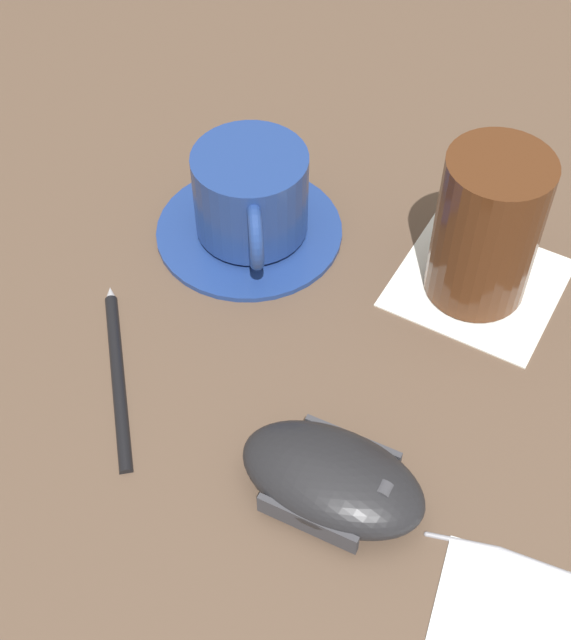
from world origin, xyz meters
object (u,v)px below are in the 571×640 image
coffee_cup (251,195)px  drinking_glass (487,228)px  saucer (249,229)px  computer_mouse (332,478)px  pen (117,370)px

coffee_cup → drinking_glass: bearing=-90.8°
saucer → computer_mouse: size_ratio=1.15×
saucer → drinking_glass: 0.18m
coffee_cup → pen: (-0.15, 0.04, -0.04)m
coffee_cup → drinking_glass: 0.17m
computer_mouse → drinking_glass: (0.19, -0.05, 0.04)m
coffee_cup → pen: 0.16m
coffee_cup → pen: coffee_cup is taller
computer_mouse → drinking_glass: bearing=-15.6°
drinking_glass → coffee_cup: bearing=89.2°
saucer → drinking_glass: drinking_glass is taller
drinking_glass → pen: (-0.15, 0.22, -0.06)m
drinking_glass → pen: size_ratio=0.81×
computer_mouse → pen: 0.17m
drinking_glass → saucer: bearing=88.5°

